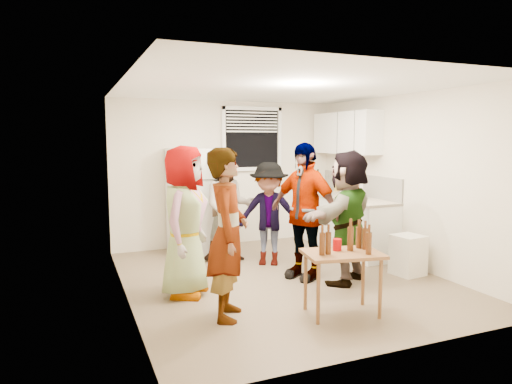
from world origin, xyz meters
name	(u,v)px	position (x,y,z in m)	size (l,w,h in m)	color
room	(283,279)	(0.00, 0.00, 0.00)	(4.00, 4.50, 2.50)	silver
window	(252,139)	(0.45, 2.21, 1.85)	(1.12, 0.10, 1.06)	white
refrigerator	(191,201)	(-0.75, 1.88, 0.85)	(0.70, 0.70, 1.70)	white
counter_lower	(344,223)	(1.70, 1.15, 0.43)	(0.60, 2.20, 0.86)	white
countertop	(345,197)	(1.70, 1.15, 0.88)	(0.64, 2.22, 0.04)	beige
backsplash	(359,185)	(1.99, 1.15, 1.08)	(0.03, 2.20, 0.36)	beige
upper_cabinets	(346,133)	(1.83, 1.35, 1.95)	(0.34, 1.60, 0.70)	white
kettle	(345,197)	(1.65, 1.05, 0.90)	(0.21, 0.18, 0.18)	silver
paper_towel	(359,199)	(1.68, 0.72, 0.90)	(0.13, 0.13, 0.29)	white
wine_bottle	(318,190)	(1.75, 2.14, 0.90)	(0.07, 0.07, 0.29)	black
beer_bottle_counter	(357,200)	(1.60, 0.66, 0.90)	(0.07, 0.07, 0.25)	#47230C
blue_cup	(355,202)	(1.44, 0.48, 0.90)	(0.09, 0.09, 0.12)	#1D17C4
picture_frame	(337,188)	(1.92, 1.75, 0.97)	(0.02, 0.16, 0.13)	#D6B553
trash_bin	(408,257)	(1.68, -0.47, 0.25)	(0.37, 0.37, 0.55)	white
serving_table	(341,314)	(0.05, -1.34, 0.00)	(0.80, 0.53, 0.67)	brown
beer_bottle_table	(350,251)	(0.17, -1.31, 0.67)	(0.07, 0.07, 0.26)	#47230C
red_cup	(337,250)	(0.04, -1.25, 0.67)	(0.09, 0.09, 0.13)	#A50606
guest_grey	(186,294)	(-1.34, -0.10, 0.00)	(0.87, 1.78, 0.57)	gray
guest_stripe	(228,317)	(-1.09, -0.96, 0.00)	(0.65, 1.77, 0.42)	#141933
guest_back_left	(229,260)	(-0.35, 1.14, 0.00)	(0.80, 1.65, 0.62)	brown
guest_back_right	(269,264)	(0.12, 0.73, 0.00)	(0.98, 1.52, 0.56)	#3D3D41
guest_black	(303,277)	(0.28, -0.05, 0.00)	(1.06, 1.81, 0.44)	black
guest_orange	(346,282)	(0.72, -0.42, 0.00)	(1.59, 1.71, 0.51)	#E67945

